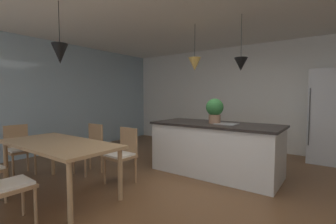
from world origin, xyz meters
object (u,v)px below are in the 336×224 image
object	(u,v)px
refrigerator	(330,117)
potted_plant_on_island	(215,109)
chair_far_left	(90,147)
kitchen_island	(215,148)
chair_far_right	(123,153)
chair_window_end	(19,148)
dining_table	(59,147)
chair_near_right	(5,184)

from	to	relation	value
refrigerator	potted_plant_on_island	xyz separation A→B (m)	(-1.63, -2.00, 0.18)
chair_far_left	kitchen_island	size ratio (longest dim) A/B	0.39
chair_far_right	chair_far_left	world-z (taller)	same
chair_far_right	chair_window_end	bearing A→B (deg)	-155.19
dining_table	potted_plant_on_island	xyz separation A→B (m)	(1.40, 2.10, 0.49)
chair_near_right	potted_plant_on_island	world-z (taller)	potted_plant_on_island
chair_window_end	kitchen_island	xyz separation A→B (m)	(2.73, 2.09, -0.01)
chair_near_right	chair_far_left	size ratio (longest dim) A/B	1.00
potted_plant_on_island	refrigerator	bearing A→B (deg)	50.90
chair_near_right	dining_table	bearing A→B (deg)	117.64
chair_far_left	potted_plant_on_island	distance (m)	2.33
dining_table	chair_window_end	xyz separation A→B (m)	(-1.32, 0.00, -0.19)
chair_far_left	kitchen_island	distance (m)	2.25
chair_near_right	refrigerator	distance (m)	5.57
chair_window_end	refrigerator	bearing A→B (deg)	43.33
chair_far_left	kitchen_island	world-z (taller)	kitchen_island
refrigerator	potted_plant_on_island	world-z (taller)	refrigerator
chair_window_end	kitchen_island	bearing A→B (deg)	37.44
chair_near_right	kitchen_island	world-z (taller)	kitchen_island
dining_table	potted_plant_on_island	size ratio (longest dim) A/B	4.31
potted_plant_on_island	chair_far_right	bearing A→B (deg)	-127.06
chair_far_right	kitchen_island	xyz separation A→B (m)	(0.99, 1.29, -0.01)
chair_near_right	refrigerator	xyz separation A→B (m)	(2.60, 4.90, 0.49)
chair_near_right	chair_window_end	bearing A→B (deg)	154.99
dining_table	refrigerator	world-z (taller)	refrigerator
chair_window_end	refrigerator	distance (m)	5.99
chair_window_end	chair_far_left	bearing A→B (deg)	42.16
chair_window_end	refrigerator	xyz separation A→B (m)	(4.34, 4.09, 0.49)
chair_far_right	kitchen_island	distance (m)	1.63
refrigerator	dining_table	bearing A→B (deg)	-126.45
chair_near_right	kitchen_island	xyz separation A→B (m)	(1.00, 2.90, -0.01)
dining_table	chair_window_end	bearing A→B (deg)	179.88
chair_near_right	potted_plant_on_island	size ratio (longest dim) A/B	1.98
dining_table	kitchen_island	bearing A→B (deg)	55.90
chair_far_right	refrigerator	distance (m)	4.22
dining_table	chair_far_left	distance (m)	0.93
dining_table	chair_far_right	world-z (taller)	chair_far_right
dining_table	kitchen_island	xyz separation A→B (m)	(1.42, 2.10, -0.20)
potted_plant_on_island	chair_near_right	bearing A→B (deg)	-108.59
chair_window_end	dining_table	bearing A→B (deg)	-0.12
chair_near_right	chair_far_right	distance (m)	1.62
dining_table	chair_window_end	size ratio (longest dim) A/B	2.17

